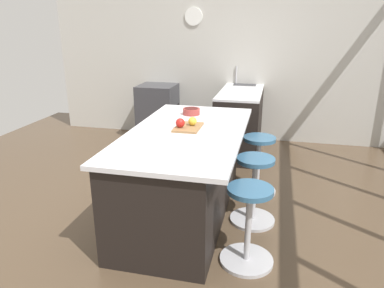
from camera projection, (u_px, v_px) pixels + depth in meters
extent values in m
plane|color=brown|center=(170.00, 213.00, 3.69)|extent=(7.26, 7.26, 0.00)
cube|color=beige|center=(217.00, 54.00, 5.82)|extent=(0.12, 5.58, 2.75)
cylinder|color=white|center=(194.00, 16.00, 5.65)|extent=(0.03, 0.28, 0.28)
cube|color=black|center=(242.00, 116.00, 5.69)|extent=(2.12, 0.60, 0.90)
cube|color=silver|center=(244.00, 87.00, 5.54)|extent=(2.12, 0.60, 0.03)
cube|color=#38383D|center=(245.00, 87.00, 5.80)|extent=(0.44, 0.36, 0.12)
cylinder|color=#B7B7BC|center=(236.00, 75.00, 5.77)|extent=(0.02, 0.02, 0.28)
cube|color=#38383D|center=(158.00, 112.00, 6.00)|extent=(0.60, 0.60, 0.90)
cube|color=black|center=(175.00, 115.00, 5.94)|extent=(0.44, 0.01, 0.32)
cube|color=black|center=(182.00, 175.00, 3.58)|extent=(2.02, 0.87, 0.85)
cube|color=silver|center=(187.00, 132.00, 3.42)|extent=(2.08, 1.07, 0.04)
cylinder|color=#B7B7BC|center=(256.00, 191.00, 4.16)|extent=(0.44, 0.44, 0.03)
cylinder|color=#B7B7BC|center=(258.00, 166.00, 4.06)|extent=(0.05, 0.05, 0.61)
cylinder|color=#336084|center=(260.00, 139.00, 3.96)|extent=(0.36, 0.36, 0.04)
cylinder|color=#B7B7BC|center=(252.00, 219.00, 3.56)|extent=(0.44, 0.44, 0.03)
cylinder|color=#B7B7BC|center=(254.00, 191.00, 3.46)|extent=(0.05, 0.05, 0.61)
cylinder|color=#336084|center=(256.00, 160.00, 3.35)|extent=(0.36, 0.36, 0.04)
cylinder|color=#B7B7BC|center=(246.00, 260.00, 2.95)|extent=(0.44, 0.44, 0.03)
cylinder|color=#B7B7BC|center=(248.00, 227.00, 2.85)|extent=(0.05, 0.05, 0.61)
cylinder|color=#336084|center=(250.00, 190.00, 2.75)|extent=(0.36, 0.36, 0.04)
cube|color=olive|center=(188.00, 127.00, 3.48)|extent=(0.36, 0.24, 0.02)
sphere|color=red|center=(180.00, 123.00, 3.43)|extent=(0.09, 0.09, 0.09)
sphere|color=gold|center=(192.00, 121.00, 3.50)|extent=(0.08, 0.08, 0.08)
cylinder|color=#993833|center=(191.00, 111.00, 3.99)|extent=(0.19, 0.19, 0.07)
cylinder|color=#4C1C19|center=(191.00, 110.00, 3.99)|extent=(0.15, 0.15, 0.04)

